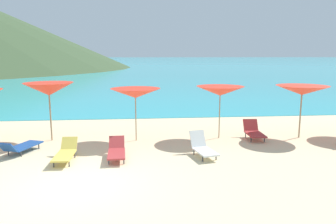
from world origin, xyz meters
The scene contains 11 objects.
ground_plane centered at (0.00, 10.00, -0.15)m, with size 50.00×100.00×0.30m, color beige.
ocean_water centered at (0.00, 228.61, 0.01)m, with size 650.00×440.00×0.02m, color #2DADBC.
umbrella_4 centered at (-1.79, 4.59, 2.02)m, with size 1.88×1.88×2.27m.
umbrella_5 centered at (1.52, 4.25, 1.87)m, with size 2.05×2.05×2.06m.
umbrella_6 centered at (4.86, 4.32, 1.91)m, with size 2.09×2.09×2.10m.
umbrella_7 centered at (8.12, 4.07, 1.93)m, with size 2.11×2.11×2.12m.
lounge_chair_3 centered at (-0.71, 1.99, 0.27)m, with size 0.55×1.58×0.60m.
lounge_chair_4 centered at (3.72, 2.06, 0.30)m, with size 0.81×1.40×0.75m.
lounge_chair_5 centered at (0.89, 2.05, 0.27)m, with size 0.59×1.57×0.58m.
lounge_chair_6 centered at (-2.40, 2.91, 0.25)m, with size 1.12×1.71×0.57m.
lounge_chair_7 centered at (6.20, 4.03, 0.30)m, with size 0.66×1.35×0.70m.
Camera 1 is at (1.58, -8.12, 3.32)m, focal length 34.47 mm.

